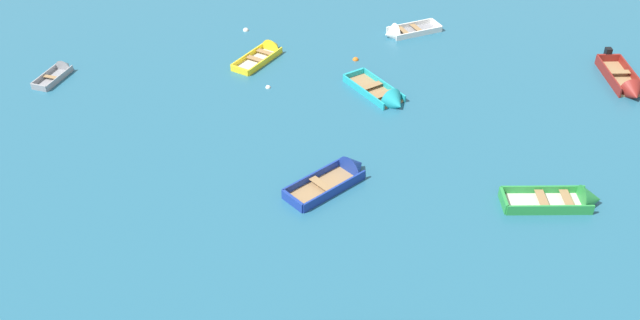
# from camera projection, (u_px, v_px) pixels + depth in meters

# --- Properties ---
(rowboat_white_cluster_inner) EXTENTS (3.85, 2.00, 1.21)m
(rowboat_white_cluster_inner) POSITION_uv_depth(u_px,v_px,m) (400.00, 33.00, 43.83)
(rowboat_white_cluster_inner) COLOR gray
(rowboat_white_cluster_inner) RESTS_ON ground_plane
(rowboat_green_outer_right) EXTENTS (4.41, 2.11, 1.28)m
(rowboat_green_outer_right) POSITION_uv_depth(u_px,v_px,m) (571.00, 200.00, 30.67)
(rowboat_green_outer_right) COLOR beige
(rowboat_green_outer_right) RESTS_ON ground_plane
(rowboat_yellow_midfield_left) EXTENTS (3.46, 3.59, 1.17)m
(rowboat_yellow_midfield_left) POSITION_uv_depth(u_px,v_px,m) (267.00, 52.00, 41.81)
(rowboat_yellow_midfield_left) COLOR beige
(rowboat_yellow_midfield_left) RESTS_ON ground_plane
(rowboat_turquoise_foreground_center) EXTENTS (2.87, 4.42, 1.34)m
(rowboat_turquoise_foreground_center) POSITION_uv_depth(u_px,v_px,m) (387.00, 98.00, 37.56)
(rowboat_turquoise_foreground_center) COLOR #99754C
(rowboat_turquoise_foreground_center) RESTS_ON ground_plane
(rowboat_deep_blue_far_back) EXTENTS (4.31, 3.29, 1.33)m
(rowboat_deep_blue_far_back) POSITION_uv_depth(u_px,v_px,m) (343.00, 174.00, 32.20)
(rowboat_deep_blue_far_back) COLOR #99754C
(rowboat_deep_blue_far_back) RESTS_ON ground_plane
(rowboat_grey_center) EXTENTS (2.21, 2.93, 0.92)m
(rowboat_grey_center) POSITION_uv_depth(u_px,v_px,m) (60.00, 71.00, 39.95)
(rowboat_grey_center) COLOR gray
(rowboat_grey_center) RESTS_ON ground_plane
(rowboat_maroon_back_row_left) EXTENTS (2.07, 4.78, 1.27)m
(rowboat_maroon_back_row_left) POSITION_uv_depth(u_px,v_px,m) (626.00, 84.00, 38.57)
(rowboat_maroon_back_row_left) COLOR #99754C
(rowboat_maroon_back_row_left) RESTS_ON ground_plane
(mooring_buoy_far_field) EXTENTS (0.28, 0.28, 0.28)m
(mooring_buoy_far_field) POSITION_uv_depth(u_px,v_px,m) (268.00, 88.00, 38.79)
(mooring_buoy_far_field) COLOR silver
(mooring_buoy_far_field) RESTS_ON ground_plane
(mooring_buoy_near_foreground) EXTENTS (0.35, 0.35, 0.35)m
(mooring_buoy_near_foreground) POSITION_uv_depth(u_px,v_px,m) (246.00, 31.00, 44.42)
(mooring_buoy_near_foreground) COLOR silver
(mooring_buoy_near_foreground) RESTS_ON ground_plane
(mooring_buoy_midfield) EXTENTS (0.35, 0.35, 0.35)m
(mooring_buoy_midfield) POSITION_uv_depth(u_px,v_px,m) (356.00, 60.00, 41.33)
(mooring_buoy_midfield) COLOR orange
(mooring_buoy_midfield) RESTS_ON ground_plane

